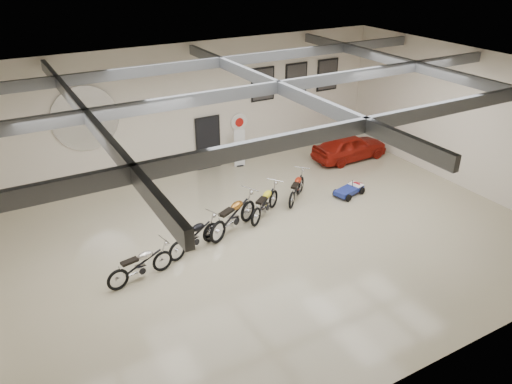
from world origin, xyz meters
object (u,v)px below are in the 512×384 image
go_kart (351,187)px  vintage_car (350,147)px  banner_stand (239,147)px  motorcycle_black (194,236)px  motorcycle_silver (140,264)px  motorcycle_red (297,187)px  motorcycle_yellow (265,202)px  motorcycle_gold (233,215)px

go_kart → vintage_car: size_ratio=0.44×
banner_stand → motorcycle_black: size_ratio=0.87×
motorcycle_black → motorcycle_silver: bearing=178.4°
motorcycle_silver → vintage_car: (10.22, 3.84, 0.07)m
motorcycle_black → go_kart: size_ratio=1.31×
banner_stand → go_kart: banner_stand is taller
motorcycle_black → motorcycle_red: 4.59m
motorcycle_red → banner_stand: bearing=53.9°
motorcycle_black → vintage_car: vintage_car is taller
go_kart → banner_stand: bearing=104.2°
go_kart → motorcycle_silver: bearing=173.9°
motorcycle_silver → go_kart: bearing=-1.8°
motorcycle_silver → motorcycle_black: (1.82, 0.61, 0.00)m
motorcycle_yellow → motorcycle_red: motorcycle_yellow is taller
banner_stand → go_kart: bearing=-51.9°
motorcycle_silver → motorcycle_red: size_ratio=1.03×
motorcycle_gold → go_kart: size_ratio=1.53×
motorcycle_silver → vintage_car: 10.92m
motorcycle_black → go_kart: (6.40, 0.63, -0.23)m
banner_stand → go_kart: size_ratio=1.14×
banner_stand → motorcycle_red: 3.66m
motorcycle_black → motorcycle_yellow: size_ratio=0.98×
banner_stand → motorcycle_yellow: banner_stand is taller
banner_stand → motorcycle_gold: (-2.57, -4.44, -0.25)m
motorcycle_gold → motorcycle_red: bearing=-10.5°
motorcycle_gold → motorcycle_red: size_ratio=1.22×
motorcycle_yellow → go_kart: motorcycle_yellow is taller
vintage_car → go_kart: bearing=141.8°
motorcycle_black → motorcycle_gold: motorcycle_gold is taller
motorcycle_yellow → banner_stand: bearing=38.6°
motorcycle_black → motorcycle_yellow: bearing=-5.3°
motorcycle_silver → vintage_car: bearing=10.2°
motorcycle_red → motorcycle_yellow: bearing=155.0°
vintage_car → motorcycle_silver: bearing=110.0°
motorcycle_black → motorcycle_gold: size_ratio=0.86×
motorcycle_silver → motorcycle_yellow: motorcycle_yellow is taller
motorcycle_black → vintage_car: (8.40, 3.23, 0.06)m
motorcycle_black → vintage_car: size_ratio=0.58×
banner_stand → motorcycle_silver: (-5.89, -5.47, -0.34)m
motorcycle_gold → vintage_car: size_ratio=0.68×
motorcycle_red → go_kart: size_ratio=1.26×
motorcycle_yellow → motorcycle_red: 1.64m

